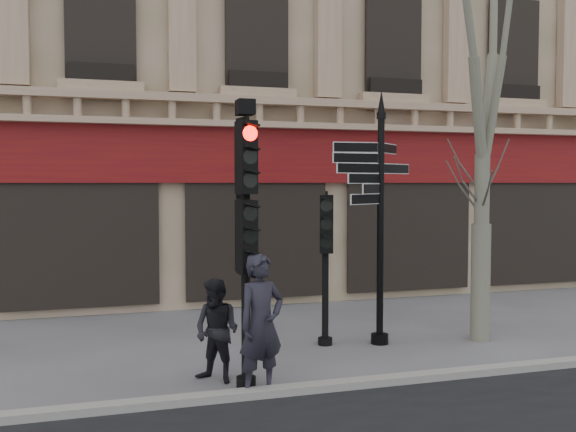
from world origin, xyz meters
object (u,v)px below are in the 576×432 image
plane_tree (485,20)px  traffic_signal_secondary (325,241)px  traffic_signal_main (246,207)px  pedestrian_a (261,324)px  fingerpost (381,174)px  pedestrian_b (217,331)px

plane_tree → traffic_signal_secondary: bearing=169.7°
plane_tree → traffic_signal_main: bearing=-163.7°
plane_tree → pedestrian_a: size_ratio=4.27×
plane_tree → fingerpost: bearing=170.7°
plane_tree → pedestrian_b: plane_tree is taller
traffic_signal_secondary → pedestrian_a: traffic_signal_secondary is taller
fingerpost → pedestrian_b: size_ratio=3.01×
pedestrian_b → fingerpost: bearing=68.0°
pedestrian_a → pedestrian_b: bearing=102.1°
traffic_signal_main → pedestrian_b: (-0.36, 0.37, -1.84)m
fingerpost → pedestrian_a: (-2.79, -2.11, -2.12)m
fingerpost → traffic_signal_secondary: (-0.98, 0.22, -1.20)m
fingerpost → pedestrian_a: fingerpost is taller
traffic_signal_secondary → pedestrian_b: size_ratio=1.78×
traffic_signal_main → plane_tree: size_ratio=0.49×
traffic_signal_secondary → pedestrian_a: 3.09m
fingerpost → pedestrian_a: bearing=-163.4°
traffic_signal_main → plane_tree: (4.82, 1.41, 3.33)m
traffic_signal_main → pedestrian_a: size_ratio=2.08×
pedestrian_b → traffic_signal_secondary: bearing=80.0°
traffic_signal_main → traffic_signal_secondary: 2.82m
plane_tree → pedestrian_b: (-5.18, -1.04, -5.17)m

